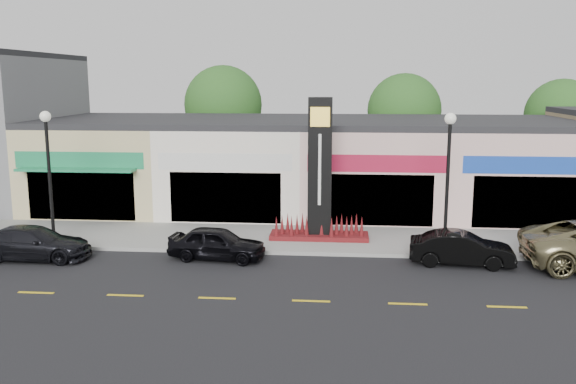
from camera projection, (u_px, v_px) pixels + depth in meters
The scene contains 16 objects.
ground at pixel (233, 270), 22.32m from camera, with size 120.00×120.00×0.00m, color black.
sidewalk at pixel (251, 237), 26.57m from camera, with size 52.00×4.30×0.15m, color gray.
curb at pixel (242, 252), 24.37m from camera, with size 52.00×0.20×0.15m, color gray.
shop_beige at pixel (117, 161), 33.83m from camera, with size 7.00×10.85×4.80m.
shop_cream at pixel (242, 163), 33.25m from camera, with size 7.00×10.01×4.80m.
shop_pink_w at pixel (371, 164), 32.67m from camera, with size 7.00×10.01×4.80m.
shop_pink_e at pixel (504, 166), 32.08m from camera, with size 7.00×10.01×4.80m.
tree_rear_west at pixel (223, 105), 40.82m from camera, with size 5.20×5.20×7.83m.
tree_rear_mid at pixel (404, 110), 39.88m from camera, with size 4.80×4.80×7.29m.
tree_rear_east at pixel (562, 115), 39.09m from camera, with size 4.60×4.60×6.94m.
lamp_west_near at pixel (49, 164), 24.81m from camera, with size 0.44×0.44×5.47m.
lamp_east_near at pixel (448, 169), 23.47m from camera, with size 0.44×0.44×5.47m.
pylon_sign at pixel (320, 190), 25.77m from camera, with size 4.20×1.30×6.00m.
car_dark_sedan at pixel (34, 243), 23.52m from camera, with size 4.39×1.79×1.28m, color black.
car_black_sedan at pixel (217, 243), 23.50m from camera, with size 3.75×1.51×1.28m, color black.
car_black_conv at pixel (462, 249), 22.78m from camera, with size 3.82×1.33×1.26m, color black.
Camera 1 is at (3.82, -21.19, 6.85)m, focal length 38.00 mm.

